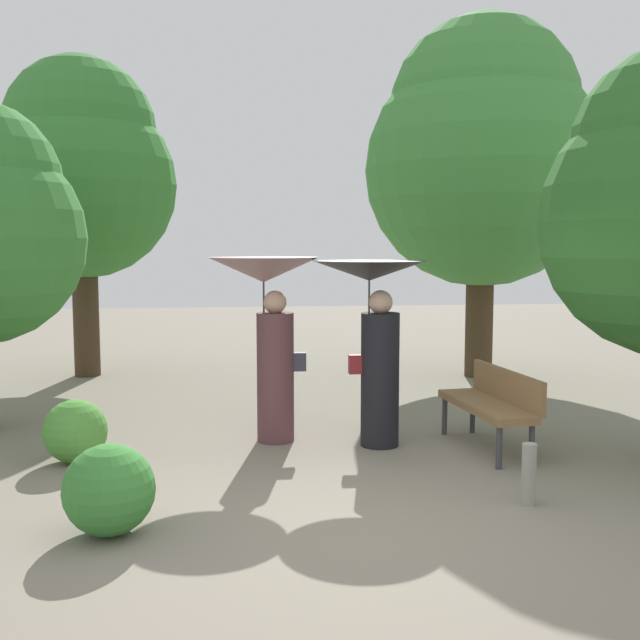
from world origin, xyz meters
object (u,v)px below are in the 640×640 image
object	(u,v)px
person_right	(374,319)
tree_near_left	(81,168)
person_left	(268,310)
park_bench	(493,401)
tree_near_right	(483,151)
path_marker_post	(529,474)

from	to	relation	value
person_right	tree_near_left	world-z (taller)	tree_near_left
person_right	tree_near_left	bearing A→B (deg)	41.53
person_left	park_bench	distance (m)	2.55
park_bench	tree_near_right	distance (m)	5.39
park_bench	path_marker_post	bearing A→B (deg)	-15.94
path_marker_post	park_bench	bearing A→B (deg)	80.50
person_left	path_marker_post	bearing A→B (deg)	-135.74
person_left	tree_near_left	bearing A→B (deg)	34.36
path_marker_post	person_left	bearing A→B (deg)	131.81
person_right	path_marker_post	bearing A→B (deg)	-151.97
person_left	tree_near_left	world-z (taller)	tree_near_left
park_bench	tree_near_right	bearing A→B (deg)	156.93
person_right	path_marker_post	world-z (taller)	person_right
park_bench	tree_near_right	size ratio (longest dim) A/B	0.27
tree_near_right	person_right	bearing A→B (deg)	-122.02
tree_near_left	tree_near_right	world-z (taller)	tree_near_right
park_bench	tree_near_right	world-z (taller)	tree_near_right
tree_near_left	path_marker_post	distance (m)	8.76
tree_near_left	path_marker_post	world-z (taller)	tree_near_left
path_marker_post	person_right	bearing A→B (deg)	115.57
tree_near_right	path_marker_post	xyz separation A→B (m)	(-1.54, -5.90, -3.34)
person_right	park_bench	distance (m)	1.50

